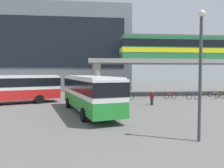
{
  "coord_description": "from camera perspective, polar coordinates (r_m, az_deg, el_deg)",
  "views": [
    {
      "loc": [
        -1.52,
        -16.18,
        3.57
      ],
      "look_at": [
        1.32,
        8.93,
        2.2
      ],
      "focal_mm": 35.28,
      "sensor_mm": 36.0,
      "label": 1
    }
  ],
  "objects": [
    {
      "name": "ground_plane",
      "position": [
        26.47,
        -3.12,
        -4.65
      ],
      "size": [
        120.0,
        120.0,
        0.0
      ],
      "primitive_type": "plane",
      "color": "#605E5B"
    },
    {
      "name": "station_building",
      "position": [
        47.14,
        -14.34,
        8.52
      ],
      "size": [
        29.26,
        12.66,
        16.19
      ],
      "color": "slate",
      "rests_on": "ground_plane"
    },
    {
      "name": "elevated_platform",
      "position": [
        36.62,
        16.77,
        4.77
      ],
      "size": [
        28.47,
        7.02,
        5.47
      ],
      "color": "#9E9B93",
      "rests_on": "ground_plane"
    },
    {
      "name": "train",
      "position": [
        37.58,
        19.5,
        8.84
      ],
      "size": [
        22.19,
        2.96,
        3.84
      ],
      "color": "#26723F",
      "rests_on": "elevated_platform"
    },
    {
      "name": "bus_main",
      "position": [
        19.18,
        -5.95,
        -1.64
      ],
      "size": [
        5.22,
        11.32,
        3.22
      ],
      "color": "#268C33",
      "rests_on": "ground_plane"
    },
    {
      "name": "bus_secondary",
      "position": [
        27.02,
        -25.24,
        -0.55
      ],
      "size": [
        11.2,
        6.42,
        3.22
      ],
      "color": "red",
      "rests_on": "ground_plane"
    },
    {
      "name": "bicycle_blue",
      "position": [
        30.7,
        20.3,
        -3.09
      ],
      "size": [
        1.76,
        0.43,
        1.04
      ],
      "color": "black",
      "rests_on": "ground_plane"
    },
    {
      "name": "bicycle_brown",
      "position": [
        33.3,
        26.1,
        -2.75
      ],
      "size": [
        1.73,
        0.56,
        1.04
      ],
      "color": "black",
      "rests_on": "ground_plane"
    },
    {
      "name": "bicycle_silver",
      "position": [
        34.89,
        24.94,
        -2.47
      ],
      "size": [
        1.72,
        0.6,
        1.04
      ],
      "color": "black",
      "rests_on": "ground_plane"
    },
    {
      "name": "bicycle_green",
      "position": [
        28.23,
        3.93,
        -3.44
      ],
      "size": [
        1.78,
        0.27,
        1.04
      ],
      "color": "black",
      "rests_on": "ground_plane"
    },
    {
      "name": "bicycle_red",
      "position": [
        30.69,
        14.86,
        -3.01
      ],
      "size": [
        1.79,
        0.17,
        1.04
      ],
      "color": "black",
      "rests_on": "ground_plane"
    },
    {
      "name": "bicycle_orange",
      "position": [
        30.18,
        2.94,
        -3.01
      ],
      "size": [
        1.79,
        0.1,
        1.04
      ],
      "color": "black",
      "rests_on": "ground_plane"
    },
    {
      "name": "pedestrian_at_kerb",
      "position": [
        24.19,
        10.31,
        -3.69
      ],
      "size": [
        0.47,
        0.41,
        1.57
      ],
      "color": "#26262D",
      "rests_on": "ground_plane"
    },
    {
      "name": "pedestrian_near_building",
      "position": [
        28.28,
        -10.36,
        -2.49
      ],
      "size": [
        0.47,
        0.4,
        1.77
      ],
      "color": "#26262D",
      "rests_on": "ground_plane"
    },
    {
      "name": "lamp_post",
      "position": [
        12.06,
        21.95,
        4.53
      ],
      "size": [
        0.36,
        0.36,
        6.68
      ],
      "color": "#3F3F44",
      "rests_on": "ground_plane"
    }
  ]
}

